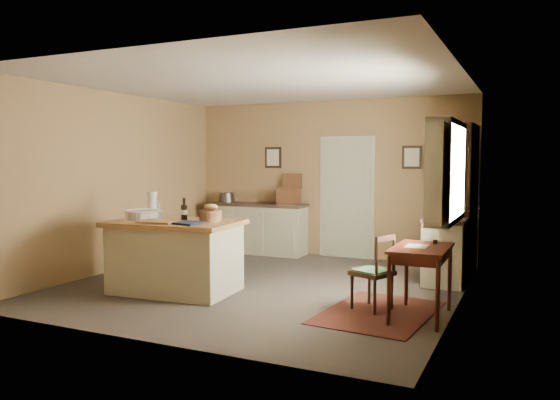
# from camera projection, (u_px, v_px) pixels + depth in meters

# --- Properties ---
(ground) EXTENTS (5.00, 5.00, 0.00)m
(ground) POSITION_uv_depth(u_px,v_px,m) (264.00, 285.00, 7.34)
(ground) COLOR #4B4139
(ground) RESTS_ON ground
(wall_back) EXTENTS (5.00, 0.10, 2.70)m
(wall_back) POSITION_uv_depth(u_px,v_px,m) (328.00, 179.00, 9.49)
(wall_back) COLOR olive
(wall_back) RESTS_ON ground
(wall_front) EXTENTS (5.00, 0.10, 2.70)m
(wall_front) POSITION_uv_depth(u_px,v_px,m) (140.00, 196.00, 4.98)
(wall_front) COLOR olive
(wall_front) RESTS_ON ground
(wall_left) EXTENTS (0.10, 5.00, 2.70)m
(wall_left) POSITION_uv_depth(u_px,v_px,m) (117.00, 182.00, 8.29)
(wall_left) COLOR olive
(wall_left) RESTS_ON ground
(wall_right) EXTENTS (0.10, 5.00, 2.70)m
(wall_right) POSITION_uv_depth(u_px,v_px,m) (460.00, 189.00, 6.18)
(wall_right) COLOR olive
(wall_right) RESTS_ON ground
(ceiling) EXTENTS (5.00, 5.00, 0.00)m
(ceiling) POSITION_uv_depth(u_px,v_px,m) (263.00, 82.00, 7.13)
(ceiling) COLOR silver
(ceiling) RESTS_ON wall_back
(door) EXTENTS (0.97, 0.06, 2.11)m
(door) POSITION_uv_depth(u_px,v_px,m) (346.00, 196.00, 9.34)
(door) COLOR #A4A68A
(door) RESTS_ON ground
(framed_prints) EXTENTS (2.82, 0.02, 0.38)m
(framed_prints) POSITION_uv_depth(u_px,v_px,m) (339.00, 157.00, 9.36)
(framed_prints) COLOR black
(framed_prints) RESTS_ON ground
(window) EXTENTS (0.25, 1.99, 1.12)m
(window) POSITION_uv_depth(u_px,v_px,m) (451.00, 172.00, 6.02)
(window) COLOR #B9B697
(window) RESTS_ON ground
(work_island) EXTENTS (1.67, 1.16, 1.20)m
(work_island) POSITION_uv_depth(u_px,v_px,m) (175.00, 254.00, 6.94)
(work_island) COLOR #B9B697
(work_island) RESTS_ON ground
(sideboard) EXTENTS (1.82, 0.52, 1.18)m
(sideboard) POSITION_uv_depth(u_px,v_px,m) (257.00, 226.00, 9.81)
(sideboard) COLOR #B9B697
(sideboard) RESTS_ON ground
(rug) EXTENTS (1.23, 1.69, 0.01)m
(rug) POSITION_uv_depth(u_px,v_px,m) (379.00, 312.00, 6.01)
(rug) COLOR #4A1C11
(rug) RESTS_ON ground
(writing_desk) EXTENTS (0.56, 0.92, 0.82)m
(writing_desk) POSITION_uv_depth(u_px,v_px,m) (421.00, 256.00, 5.77)
(writing_desk) COLOR #37140D
(writing_desk) RESTS_ON ground
(desk_chair) EXTENTS (0.51, 0.51, 0.84)m
(desk_chair) POSITION_uv_depth(u_px,v_px,m) (372.00, 273.00, 6.10)
(desk_chair) COLOR black
(desk_chair) RESTS_ON ground
(right_cabinet) EXTENTS (0.55, 0.98, 0.99)m
(right_cabinet) POSITION_uv_depth(u_px,v_px,m) (446.00, 249.00, 7.45)
(right_cabinet) COLOR #B9B697
(right_cabinet) RESTS_ON ground
(shelving_unit) EXTENTS (0.37, 0.98, 2.18)m
(shelving_unit) POSITION_uv_depth(u_px,v_px,m) (465.00, 201.00, 7.88)
(shelving_unit) COLOR black
(shelving_unit) RESTS_ON ground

